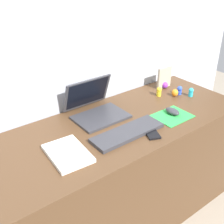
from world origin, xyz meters
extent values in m
plane|color=gray|center=(0.00, 0.00, 0.00)|extent=(6.00, 6.00, 0.00)
cube|color=#B2B7C1|center=(0.00, 0.34, 0.72)|extent=(2.88, 0.05, 1.45)
cube|color=#4C331E|center=(0.00, 0.00, 0.37)|extent=(1.68, 0.61, 0.74)
cube|color=#333338|center=(0.01, 0.11, 0.75)|extent=(0.30, 0.21, 0.01)
cube|color=#333338|center=(0.01, 0.25, 0.85)|extent=(0.30, 0.08, 0.19)
cube|color=black|center=(0.01, 0.24, 0.85)|extent=(0.27, 0.06, 0.17)
cube|color=#333338|center=(0.02, -0.11, 0.75)|extent=(0.41, 0.13, 0.02)
cube|color=green|center=(0.35, -0.12, 0.74)|extent=(0.21, 0.17, 0.00)
ellipsoid|color=#333338|center=(0.37, -0.11, 0.76)|extent=(0.06, 0.10, 0.03)
cube|color=black|center=(0.13, -0.18, 0.74)|extent=(0.11, 0.14, 0.01)
cube|color=silver|center=(-0.32, -0.08, 0.75)|extent=(0.19, 0.25, 0.02)
cube|color=#B2A58C|center=(0.61, 0.20, 0.81)|extent=(0.12, 0.02, 0.15)
cylinder|color=#28B7CC|center=(0.65, -0.01, 0.75)|extent=(0.03, 0.03, 0.03)
sphere|color=#28B7CC|center=(0.65, -0.01, 0.78)|extent=(0.03, 0.03, 0.03)
ellipsoid|color=purple|center=(0.61, 0.18, 0.76)|extent=(0.04, 0.04, 0.04)
cylinder|color=yellow|center=(0.49, 0.12, 0.76)|extent=(0.03, 0.03, 0.03)
sphere|color=yellow|center=(0.49, 0.12, 0.79)|extent=(0.03, 0.03, 0.03)
ellipsoid|color=orange|center=(0.57, 0.05, 0.76)|extent=(0.04, 0.04, 0.05)
cylinder|color=blue|center=(0.61, 0.05, 0.75)|extent=(0.03, 0.03, 0.03)
sphere|color=blue|center=(0.61, 0.05, 0.78)|extent=(0.03, 0.03, 0.03)
camera|label=1|loc=(-0.82, -1.07, 1.57)|focal=46.17mm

